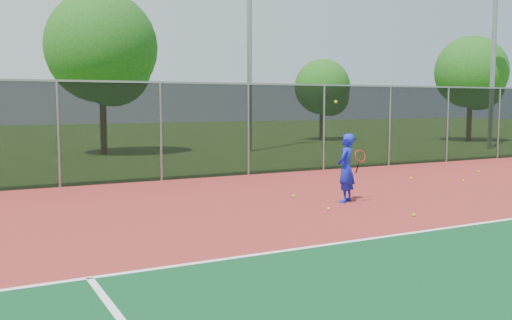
# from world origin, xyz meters

# --- Properties ---
(court_apron) EXTENTS (30.00, 20.00, 0.02)m
(court_apron) POSITION_xyz_m (0.00, 2.00, 0.01)
(court_apron) COLOR maroon
(court_apron) RESTS_ON ground
(fence_back) EXTENTS (30.00, 0.06, 3.03)m
(fence_back) POSITION_xyz_m (0.00, 12.00, 1.56)
(fence_back) COLOR black
(fence_back) RESTS_ON court_apron
(tennis_player) EXTENTS (0.72, 0.75, 2.45)m
(tennis_player) POSITION_xyz_m (-0.27, 6.28, 0.85)
(tennis_player) COLOR #1420C0
(tennis_player) RESTS_ON court_apron
(practice_ball_0) EXTENTS (0.07, 0.07, 0.07)m
(practice_ball_0) POSITION_xyz_m (-1.26, 5.57, 0.06)
(practice_ball_0) COLOR #BFD518
(practice_ball_0) RESTS_ON court_apron
(practice_ball_1) EXTENTS (0.07, 0.07, 0.07)m
(practice_ball_1) POSITION_xyz_m (5.01, 7.48, 0.06)
(practice_ball_1) COLOR #BFD518
(practice_ball_1) RESTS_ON court_apron
(practice_ball_3) EXTENTS (0.07, 0.07, 0.07)m
(practice_ball_3) POSITION_xyz_m (7.30, 8.87, 0.06)
(practice_ball_3) COLOR #BFD518
(practice_ball_3) RESTS_ON court_apron
(practice_ball_4) EXTENTS (0.07, 0.07, 0.07)m
(practice_ball_4) POSITION_xyz_m (-1.03, 7.43, 0.06)
(practice_ball_4) COLOR #BFD518
(practice_ball_4) RESTS_ON court_apron
(practice_ball_5) EXTENTS (0.07, 0.07, 0.07)m
(practice_ball_5) POSITION_xyz_m (4.01, 8.64, 0.06)
(practice_ball_5) COLOR #BFD518
(practice_ball_5) RESTS_ON court_apron
(practice_ball_6) EXTENTS (0.07, 0.07, 0.07)m
(practice_ball_6) POSITION_xyz_m (-0.06, 4.16, 0.06)
(practice_ball_6) COLOR #BFD518
(practice_ball_6) RESTS_ON court_apron
(floodlight_ne) EXTENTS (0.90, 0.40, 13.53)m
(floodlight_ne) POSITION_xyz_m (16.02, 15.78, 7.56)
(floodlight_ne) COLOR gray
(floodlight_ne) RESTS_ON ground
(tree_back_left) EXTENTS (5.07, 5.07, 7.44)m
(tree_back_left) POSITION_xyz_m (-2.44, 21.69, 4.67)
(tree_back_left) COLOR #372014
(tree_back_left) RESTS_ON ground
(tree_back_mid) EXTENTS (3.51, 3.51, 5.15)m
(tree_back_mid) POSITION_xyz_m (12.18, 25.39, 3.23)
(tree_back_mid) COLOR #372014
(tree_back_mid) RESTS_ON ground
(tree_back_right) EXTENTS (4.40, 4.40, 6.47)m
(tree_back_right) POSITION_xyz_m (19.71, 20.33, 4.06)
(tree_back_right) COLOR #372014
(tree_back_right) RESTS_ON ground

